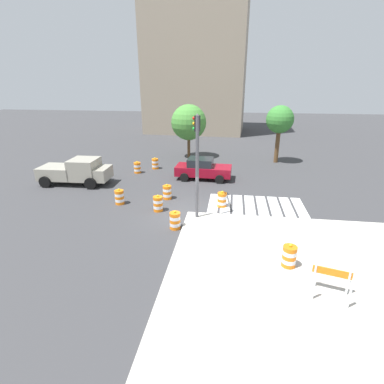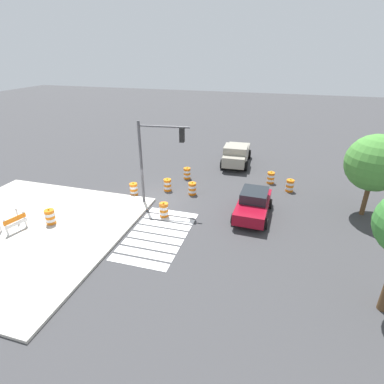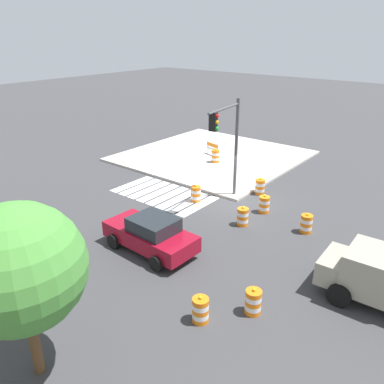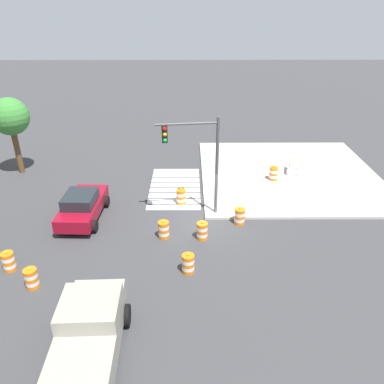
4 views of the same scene
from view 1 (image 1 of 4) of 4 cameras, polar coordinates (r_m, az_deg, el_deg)
name	(u,v)px [view 1 (image 1 of 4)]	position (r m, az deg, el deg)	size (l,w,h in m)	color
ground_plane	(188,214)	(17.08, -0.82, -4.30)	(120.00, 120.00, 0.00)	#38383A
sidewalk_corner	(326,291)	(12.29, 24.57, -17.05)	(12.00, 12.00, 0.15)	#BCB7AD
crosswalk_stripes	(256,205)	(18.63, 12.30, -2.56)	(5.85, 3.20, 0.02)	silver
sports_car	(203,169)	(23.04, 2.11, 4.55)	(4.37, 2.26, 1.63)	maroon
pickup_truck	(78,171)	(23.37, -21.28, 3.75)	(5.21, 2.48, 1.92)	gray
traffic_barrel_near_corner	(222,200)	(17.99, 5.83, -1.50)	(0.56, 0.56, 1.02)	orange
traffic_barrel_crosswalk_end	(119,197)	(18.85, -13.89, -0.97)	(0.56, 0.56, 1.02)	orange
traffic_barrel_median_near	(158,204)	(17.44, -6.61, -2.27)	(0.56, 0.56, 1.02)	orange
traffic_barrel_median_far	(137,168)	(25.02, -10.56, 4.66)	(0.56, 0.56, 1.02)	orange
traffic_barrel_far_curb	(155,164)	(26.03, -7.16, 5.48)	(0.56, 0.56, 1.02)	orange
traffic_barrel_lane_center	(167,192)	(19.17, -4.84, -0.04)	(0.56, 0.56, 1.02)	orange
traffic_barrel_opposite_curb	(175,221)	(15.32, -3.32, -5.55)	(0.56, 0.56, 1.02)	orange
traffic_barrel_on_sidewalk	(289,256)	(12.75, 18.34, -11.74)	(0.56, 0.56, 1.02)	orange
construction_barricade	(331,279)	(11.80, 25.44, -15.04)	(1.39, 1.07, 1.00)	silver
traffic_light_pole	(197,146)	(16.28, 0.98, 8.97)	(0.71, 3.27, 5.50)	#4C4C51
street_tree_streetside_near	(280,120)	(28.47, 16.67, 13.21)	(2.47, 2.47, 5.23)	brown
street_tree_streetside_mid	(189,122)	(29.30, -0.64, 13.34)	(3.42, 3.42, 5.18)	brown
office_building_far	(197,48)	(46.54, 0.93, 26.21)	(14.00, 10.00, 23.37)	gray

